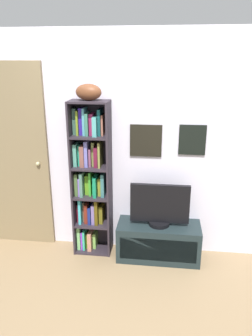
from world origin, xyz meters
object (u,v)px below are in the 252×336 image
football (88,92)px  bookshelf (91,180)px  tv_stand (158,241)px  television (160,206)px  door (9,158)px

football → bookshelf: bearing=124.1°
bookshelf → tv_stand: bookshelf is taller
tv_stand → television: television is taller
bookshelf → television: bookshelf is taller
bookshelf → football: bearing=-55.9°
door → tv_stand: bearing=-5.5°
bookshelf → television: bearing=-6.4°
television → door: door is taller
bookshelf → tv_stand: size_ratio=1.91×
tv_stand → door: bearing=174.5°
television → football: bearing=175.6°
door → television: bearing=-5.5°
television → tv_stand: bearing=-90.0°
football → door: bearing=173.7°
football → television: (0.72, -0.06, -1.14)m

